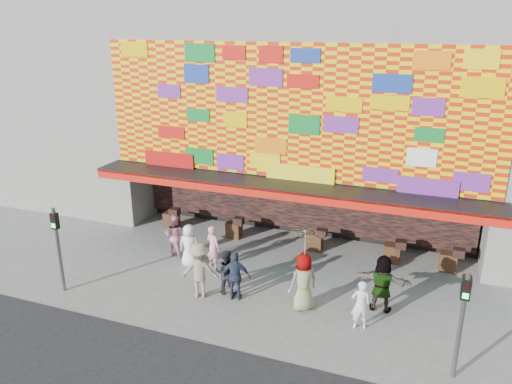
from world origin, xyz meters
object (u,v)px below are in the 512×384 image
at_px(ped_e, 236,276).
at_px(ped_i, 174,235).
at_px(ped_c, 226,272).
at_px(ped_g, 303,282).
at_px(ped_h, 361,305).
at_px(ped_b, 213,247).
at_px(ped_f, 382,283).
at_px(signal_left, 58,240).
at_px(parasol, 305,245).
at_px(signal_right, 462,314).
at_px(ped_d, 200,270).
at_px(ped_a, 189,245).

relative_size(ped_e, ped_i, 1.01).
relative_size(ped_c, ped_g, 0.82).
height_order(ped_g, ped_h, ped_g).
height_order(ped_b, ped_h, ped_b).
bearing_deg(ped_f, signal_left, 14.04).
distance_m(ped_g, parasol, 1.26).
height_order(ped_c, ped_g, ped_g).
bearing_deg(ped_b, ped_i, 9.37).
xyz_separation_m(signal_right, ped_b, (-8.36, 3.33, -1.04)).
relative_size(ped_d, ped_e, 1.14).
distance_m(signal_right, ped_i, 10.91).
bearing_deg(ped_a, ped_f, 168.26).
height_order(signal_right, ped_i, signal_right).
relative_size(ped_f, parasol, 0.95).
height_order(ped_c, ped_d, ped_d).
bearing_deg(ped_f, ped_h, 69.58).
bearing_deg(ped_f, ped_a, -4.76).
bearing_deg(ped_e, ped_c, -41.14).
relative_size(ped_d, ped_g, 1.00).
distance_m(ped_d, parasol, 3.65).
bearing_deg(ped_g, ped_d, -35.22).
xyz_separation_m(ped_c, ped_g, (2.67, -0.05, 0.18)).
bearing_deg(ped_f, ped_g, 19.40).
bearing_deg(ped_d, signal_left, -2.66).
bearing_deg(parasol, ped_h, -12.39).
bearing_deg(ped_b, ped_g, 179.19).
height_order(signal_right, ped_f, signal_right).
xyz_separation_m(ped_a, ped_b, (0.89, 0.19, 0.01)).
xyz_separation_m(signal_left, ped_i, (2.20, 3.73, -1.03)).
relative_size(ped_a, ped_b, 0.98).
height_order(signal_left, ped_b, signal_left).
xyz_separation_m(ped_g, ped_i, (-5.70, 1.99, -0.13)).
relative_size(signal_left, signal_right, 1.00).
xyz_separation_m(signal_left, parasol, (7.91, 1.73, 0.36)).
bearing_deg(ped_c, ped_f, 178.82).
height_order(ped_c, ped_f, ped_f).
distance_m(ped_e, ped_h, 4.09).
bearing_deg(ped_f, ped_e, 12.58).
relative_size(ped_f, ped_i, 1.13).
height_order(ped_a, ped_g, ped_g).
relative_size(signal_left, ped_d, 1.57).
height_order(ped_d, parasol, parasol).
relative_size(ped_d, ped_i, 1.15).
xyz_separation_m(signal_left, ped_b, (4.04, 3.33, -1.04)).
distance_m(ped_b, parasol, 4.41).
height_order(ped_b, ped_i, ped_i).
bearing_deg(ped_d, ped_h, 161.62).
bearing_deg(ped_h, ped_e, -20.81).
bearing_deg(ped_f, ped_c, 8.76).
relative_size(ped_e, parasol, 0.84).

